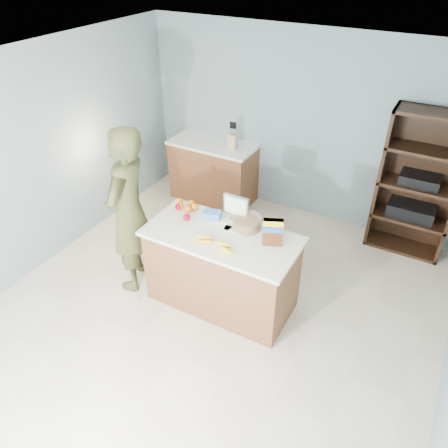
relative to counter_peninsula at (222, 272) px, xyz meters
The scene contains 15 objects.
floor 0.51m from the counter_peninsula, 90.00° to the right, with size 4.50×5.00×0.02m, color beige.
walls 1.27m from the counter_peninsula, 90.00° to the right, with size 4.52×5.02×2.51m.
counter_peninsula is the anchor object (origin of this frame).
back_cabinet 2.25m from the counter_peninsula, 122.28° to the left, with size 1.24×0.62×0.90m.
shelving_unit 2.61m from the counter_peninsula, 52.89° to the left, with size 0.90×0.40×1.80m.
person 1.17m from the counter_peninsula, behind, with size 0.69×0.45×1.89m, color #3E4020.
knife_block 2.11m from the counter_peninsula, 114.88° to the left, with size 0.12×0.10×0.31m.
envelopes 0.51m from the counter_peninsula, 91.70° to the left, with size 0.38×0.16×0.00m.
bananas 0.54m from the counter_peninsula, 82.41° to the right, with size 0.49×0.17×0.04m.
apples 0.76m from the counter_peninsula, 167.87° to the left, with size 0.26×0.20×0.07m.
oranges 0.81m from the counter_peninsula, 156.64° to the left, with size 0.28×0.19×0.08m.
blue_carton 0.61m from the counter_peninsula, 137.20° to the left, with size 0.18×0.12×0.08m, color blue.
salad_bowl 0.61m from the counter_peninsula, 54.24° to the left, with size 0.30×0.30×0.13m.
tv 0.72m from the counter_peninsula, 90.55° to the left, with size 0.28×0.12×0.28m.
cereal_box 0.83m from the counter_peninsula, 10.96° to the left, with size 0.20×0.14×0.28m.
Camera 1 is at (1.72, -2.77, 3.43)m, focal length 35.00 mm.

